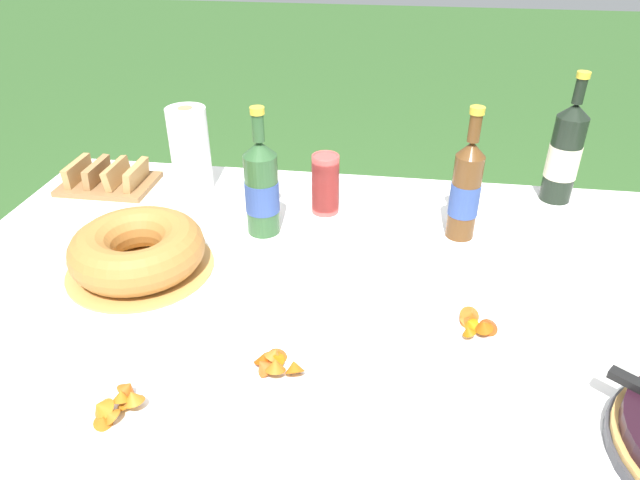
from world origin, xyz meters
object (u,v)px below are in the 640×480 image
object	(u,v)px
juice_bottle_red	(565,154)
paper_towel_roll	(190,150)
snack_plate_near	(281,367)
cider_bottle_green	(262,188)
cider_bottle_amber	(466,190)
snack_plate_right	(124,407)
bundt_cake	(138,250)
snack_plate_left	(470,322)
bread_board	(108,179)
cup_stack	(325,184)

from	to	relation	value
juice_bottle_red	paper_towel_roll	size ratio (longest dim) A/B	1.47
snack_plate_near	cider_bottle_green	bearing A→B (deg)	106.42
cider_bottle_amber	juice_bottle_red	bearing A→B (deg)	41.10
paper_towel_roll	cider_bottle_amber	bearing A→B (deg)	-12.18
snack_plate_right	juice_bottle_red	bearing A→B (deg)	46.29
paper_towel_roll	cider_bottle_green	bearing A→B (deg)	-39.33
bundt_cake	paper_towel_roll	size ratio (longest dim) A/B	1.37
cider_bottle_green	snack_plate_right	distance (m)	0.63
juice_bottle_red	snack_plate_left	distance (m)	0.67
bundt_cake	bread_board	size ratio (longest dim) A/B	1.27
cider_bottle_amber	snack_plate_near	world-z (taller)	cider_bottle_amber
snack_plate_left	bread_board	distance (m)	1.11
snack_plate_near	bread_board	distance (m)	0.93
bundt_cake	juice_bottle_red	size ratio (longest dim) A/B	0.93
cup_stack	cider_bottle_green	bearing A→B (deg)	-138.32
cup_stack	snack_plate_right	world-z (taller)	cup_stack
paper_towel_roll	juice_bottle_red	bearing A→B (deg)	4.52
bundt_cake	juice_bottle_red	world-z (taller)	juice_bottle_red
cup_stack	juice_bottle_red	size ratio (longest dim) A/B	0.46
paper_towel_roll	snack_plate_near	bearing A→B (deg)	-60.17
cider_bottle_green	snack_plate_left	world-z (taller)	cider_bottle_green
cider_bottle_amber	paper_towel_roll	size ratio (longest dim) A/B	1.37
snack_plate_near	snack_plate_left	size ratio (longest dim) A/B	1.08
cup_stack	juice_bottle_red	xyz separation A→B (m)	(0.63, 0.16, 0.06)
cider_bottle_green	snack_plate_near	distance (m)	0.52
snack_plate_right	cider_bottle_green	bearing A→B (deg)	81.18
snack_plate_left	paper_towel_roll	xyz separation A→B (m)	(-0.74, 0.52, 0.11)
bread_board	juice_bottle_red	bearing A→B (deg)	4.75
bundt_cake	snack_plate_right	bearing A→B (deg)	-70.27
bundt_cake	snack_plate_left	bearing A→B (deg)	-7.78
cider_bottle_amber	snack_plate_near	xyz separation A→B (m)	(-0.35, -0.53, -0.12)
cider_bottle_green	cider_bottle_amber	xyz separation A→B (m)	(0.49, 0.05, 0.01)
snack_plate_near	bread_board	size ratio (longest dim) A/B	0.91
juice_bottle_red	snack_plate_right	size ratio (longest dim) A/B	1.76
bread_board	paper_towel_roll	bearing A→B (deg)	5.66
paper_towel_roll	bread_board	xyz separation A→B (m)	(-0.25, -0.02, -0.10)
bundt_cake	cider_bottle_amber	world-z (taller)	cider_bottle_amber
snack_plate_near	cider_bottle_amber	bearing A→B (deg)	56.87
bundt_cake	bread_board	distance (m)	0.48
snack_plate_right	paper_towel_roll	distance (m)	0.84
snack_plate_left	paper_towel_roll	bearing A→B (deg)	145.16
snack_plate_left	bundt_cake	bearing A→B (deg)	172.22
cider_bottle_amber	snack_plate_left	bearing A→B (deg)	-90.27
bundt_cake	cider_bottle_green	xyz separation A→B (m)	(0.24, 0.21, 0.07)
snack_plate_left	paper_towel_roll	size ratio (longest dim) A/B	0.91
juice_bottle_red	snack_plate_left	size ratio (longest dim) A/B	1.61
juice_bottle_red	snack_plate_left	xyz separation A→B (m)	(-0.28, -0.60, -0.12)
snack_plate_left	cider_bottle_amber	bearing A→B (deg)	89.73
snack_plate_left	snack_plate_right	distance (m)	0.66
cider_bottle_amber	snack_plate_right	xyz separation A→B (m)	(-0.58, -0.66, -0.11)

